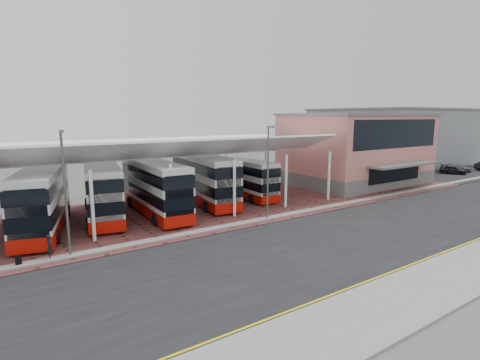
{
  "coord_description": "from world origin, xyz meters",
  "views": [
    {
      "loc": [
        -17.74,
        -18.65,
        8.87
      ],
      "look_at": [
        -0.27,
        7.21,
        3.54
      ],
      "focal_mm": 28.0,
      "sensor_mm": 36.0,
      "label": 1
    }
  ],
  "objects": [
    {
      "name": "road",
      "position": [
        0.0,
        -1.0,
        0.01
      ],
      "size": [
        120.0,
        14.0,
        0.02
      ],
      "primitive_type": "cube",
      "color": "black",
      "rests_on": "ground"
    },
    {
      "name": "pedestrian",
      "position": [
        -15.1,
        6.48,
        0.84
      ],
      "size": [
        0.41,
        0.59,
        1.57
      ],
      "primitive_type": "imported",
      "rotation": [
        0.0,
        0.0,
        1.51
      ],
      "color": "black",
      "rests_on": "forecourt"
    },
    {
      "name": "lamp_west",
      "position": [
        -14.0,
        6.27,
        4.36
      ],
      "size": [
        0.16,
        0.9,
        8.07
      ],
      "color": "#4F5155",
      "rests_on": "ground"
    },
    {
      "name": "canopy",
      "position": [
        -6.0,
        13.94,
        5.8
      ],
      "size": [
        37.0,
        11.63,
        7.07
      ],
      "color": "white",
      "rests_on": "ground"
    },
    {
      "name": "carpark_car_a",
      "position": [
        41.58,
        10.3,
        0.72
      ],
      "size": [
        3.08,
        4.05,
        1.29
      ],
      "primitive_type": "imported",
      "rotation": [
        0.0,
        0.0,
        0.48
      ],
      "color": "black",
      "rests_on": "carpark_surface"
    },
    {
      "name": "sidewalk",
      "position": [
        0.0,
        -9.0,
        0.07
      ],
      "size": [
        120.0,
        4.0,
        0.14
      ],
      "primitive_type": "cube",
      "color": "gray",
      "rests_on": "ground"
    },
    {
      "name": "bus_1",
      "position": [
        -14.64,
        13.18,
        2.47
      ],
      "size": [
        5.6,
        12.06,
        4.85
      ],
      "rotation": [
        0.0,
        0.0,
        -0.26
      ],
      "color": "silver",
      "rests_on": "forecourt"
    },
    {
      "name": "suitcase",
      "position": [
        -16.85,
        6.33,
        0.36
      ],
      "size": [
        0.34,
        0.25,
        0.59
      ],
      "primitive_type": "cube",
      "color": "black",
      "rests_on": "forecourt"
    },
    {
      "name": "terminal",
      "position": [
        23.0,
        13.92,
        4.66
      ],
      "size": [
        18.4,
        14.4,
        9.25
      ],
      "color": "#615F5B",
      "rests_on": "ground"
    },
    {
      "name": "forecourt",
      "position": [
        2.0,
        13.0,
        0.03
      ],
      "size": [
        72.0,
        16.0,
        0.06
      ],
      "primitive_type": "cube",
      "color": "brown",
      "rests_on": "ground"
    },
    {
      "name": "bus_3",
      "position": [
        -5.52,
        13.21,
        2.45
      ],
      "size": [
        3.31,
        11.79,
        4.82
      ],
      "rotation": [
        0.0,
        0.0,
        -0.04
      ],
      "color": "silver",
      "rests_on": "forecourt"
    },
    {
      "name": "ground",
      "position": [
        0.0,
        0.0,
        0.0
      ],
      "size": [
        140.0,
        140.0,
        0.0
      ],
      "primitive_type": "plane",
      "color": "#51534D"
    },
    {
      "name": "carpark_surface",
      "position": [
        44.0,
        10.0,
        0.04
      ],
      "size": [
        22.0,
        10.0,
        0.08
      ],
      "primitive_type": "cube",
      "color": "black",
      "rests_on": "ground"
    },
    {
      "name": "lamp_east",
      "position": [
        2.0,
        6.27,
        4.36
      ],
      "size": [
        0.16,
        0.9,
        8.07
      ],
      "color": "#4F5155",
      "rests_on": "ground"
    },
    {
      "name": "north_kerb",
      "position": [
        0.0,
        6.2,
        0.07
      ],
      "size": [
        120.0,
        0.8,
        0.14
      ],
      "primitive_type": "cube",
      "color": "gray",
      "rests_on": "ground"
    },
    {
      "name": "yellow_line_near",
      "position": [
        0.0,
        -7.0,
        0.03
      ],
      "size": [
        120.0,
        0.12,
        0.01
      ],
      "primitive_type": "cube",
      "color": "yellow",
      "rests_on": "road"
    },
    {
      "name": "carpark_car_b",
      "position": [
        44.25,
        11.2,
        0.72
      ],
      "size": [
        4.08,
        4.59,
        1.28
      ],
      "primitive_type": "imported",
      "rotation": [
        0.0,
        0.0,
        0.65
      ],
      "color": "#505358",
      "rests_on": "carpark_surface"
    },
    {
      "name": "bus_5",
      "position": [
        5.41,
        14.83,
        2.13
      ],
      "size": [
        2.82,
        10.21,
        4.18
      ],
      "rotation": [
        0.0,
        0.0,
        -0.04
      ],
      "color": "silver",
      "rests_on": "forecourt"
    },
    {
      "name": "bus_2",
      "position": [
        -9.8,
        14.68,
        2.44
      ],
      "size": [
        4.88,
        11.94,
        4.8
      ],
      "rotation": [
        0.0,
        0.0,
        -0.19
      ],
      "color": "silver",
      "rests_on": "forecourt"
    },
    {
      "name": "yellow_line_far",
      "position": [
        0.0,
        -6.7,
        0.03
      ],
      "size": [
        120.0,
        0.12,
        0.01
      ],
      "primitive_type": "cube",
      "color": "yellow",
      "rests_on": "road"
    },
    {
      "name": "warehouse",
      "position": [
        48.0,
        24.0,
        5.15
      ],
      "size": [
        30.5,
        20.5,
        10.25
      ],
      "color": "slate",
      "rests_on": "ground"
    },
    {
      "name": "bus_4",
      "position": [
        0.33,
        14.68,
        2.51
      ],
      "size": [
        4.1,
        12.21,
        4.93
      ],
      "rotation": [
        0.0,
        0.0,
        -0.11
      ],
      "color": "silver",
      "rests_on": "forecourt"
    }
  ]
}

